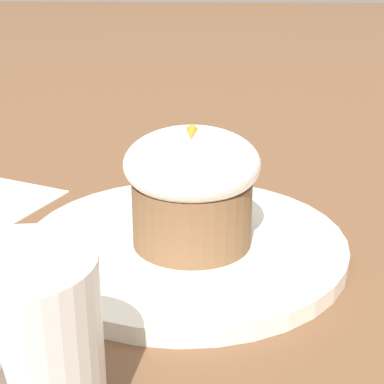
# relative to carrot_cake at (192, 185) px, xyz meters

# --- Properties ---
(ground_plane) EXTENTS (4.00, 4.00, 0.00)m
(ground_plane) POSITION_rel_carrot_cake_xyz_m (-0.01, -0.01, -0.06)
(ground_plane) COLOR brown
(dessert_plate) EXTENTS (0.25, 0.25, 0.01)m
(dessert_plate) POSITION_rel_carrot_cake_xyz_m (-0.01, -0.01, -0.05)
(dessert_plate) COLOR white
(dessert_plate) RESTS_ON ground_plane
(carrot_cake) EXTENTS (0.10, 0.10, 0.09)m
(carrot_cake) POSITION_rel_carrot_cake_xyz_m (0.00, 0.00, 0.00)
(carrot_cake) COLOR brown
(carrot_cake) RESTS_ON dessert_plate
(spoon) EXTENTS (0.13, 0.05, 0.01)m
(spoon) POSITION_rel_carrot_cake_xyz_m (-0.02, -0.01, -0.04)
(spoon) COLOR silver
(spoon) RESTS_ON dessert_plate
(coffee_cup) EXTENTS (0.11, 0.08, 0.10)m
(coffee_cup) POSITION_rel_carrot_cake_xyz_m (0.19, -0.08, -0.01)
(coffee_cup) COLOR white
(coffee_cup) RESTS_ON ground_plane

